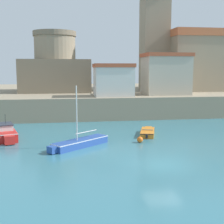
# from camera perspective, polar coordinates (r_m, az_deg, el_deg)

# --- Properties ---
(ground_plane) EXTENTS (200.00, 200.00, 0.00)m
(ground_plane) POSITION_cam_1_polar(r_m,az_deg,el_deg) (22.33, 9.20, -9.49)
(ground_plane) COLOR teal
(quay_seawall) EXTENTS (120.00, 40.00, 2.96)m
(quay_seawall) POSITION_cam_1_polar(r_m,az_deg,el_deg) (59.52, -2.32, 2.88)
(quay_seawall) COLOR gray
(quay_seawall) RESTS_ON ground
(dinghy_orange_0) EXTENTS (2.38, 4.42, 0.57)m
(dinghy_orange_0) POSITION_cam_1_polar(r_m,az_deg,el_deg) (31.94, 6.52, -3.66)
(dinghy_orange_0) COLOR orange
(dinghy_orange_0) RESTS_ON ground
(motorboat_red_1) EXTENTS (3.07, 6.30, 2.36)m
(motorboat_red_1) POSITION_cam_1_polar(r_m,az_deg,el_deg) (31.79, -18.86, -3.57)
(motorboat_red_1) COLOR red
(motorboat_red_1) RESTS_ON ground
(sailboat_blue_2) EXTENTS (5.33, 4.65, 5.27)m
(sailboat_blue_2) POSITION_cam_1_polar(r_m,az_deg,el_deg) (26.95, -5.95, -5.60)
(sailboat_blue_2) COLOR #284C9E
(sailboat_blue_2) RESTS_ON ground
(mooring_buoy) EXTENTS (0.55, 0.55, 0.55)m
(mooring_buoy) POSITION_cam_1_polar(r_m,az_deg,el_deg) (28.49, 5.13, -5.05)
(mooring_buoy) COLOR orange
(mooring_buoy) RESTS_ON ground
(church) EXTENTS (15.09, 15.75, 17.92)m
(church) POSITION_cam_1_polar(r_m,az_deg,el_deg) (58.70, 12.72, 9.86)
(church) COLOR gray
(church) RESTS_ON quay_seawall
(fortress) EXTENTS (11.04, 11.04, 9.78)m
(fortress) POSITION_cam_1_polar(r_m,az_deg,el_deg) (53.18, -10.31, 7.60)
(fortress) COLOR #796C57
(fortress) RESTS_ON quay_seawall
(harbor_shed_near_wharf) EXTENTS (6.62, 5.16, 5.93)m
(harbor_shed_near_wharf) POSITION_cam_1_polar(r_m,az_deg,el_deg) (46.25, 9.79, 6.90)
(harbor_shed_near_wharf) COLOR #BCB29E
(harbor_shed_near_wharf) RESTS_ON quay_seawall
(harbor_shed_mid_row) EXTENTS (5.36, 4.29, 4.40)m
(harbor_shed_mid_row) POSITION_cam_1_polar(r_m,az_deg,el_deg) (42.51, 0.26, 5.91)
(harbor_shed_mid_row) COLOR silver
(harbor_shed_mid_row) RESTS_ON quay_seawall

